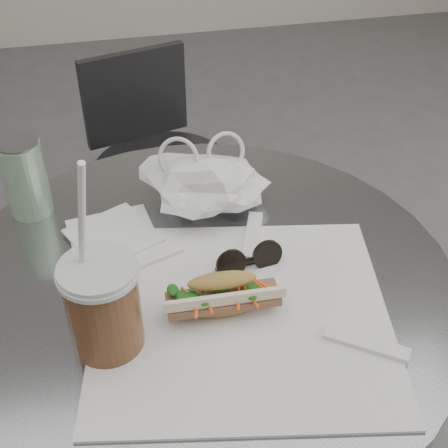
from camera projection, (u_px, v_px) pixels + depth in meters
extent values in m
cylinder|color=slate|center=(205.00, 425.00, 1.14)|extent=(0.08, 0.08, 0.71)
cylinder|color=slate|center=(200.00, 283.00, 0.92)|extent=(0.76, 0.76, 0.02)
cylinder|color=#29292C|center=(172.00, 285.00, 1.95)|extent=(0.33, 0.33, 0.02)
cylinder|color=#29292C|center=(168.00, 233.00, 1.81)|extent=(0.06, 0.06, 0.44)
cylinder|color=#29292C|center=(163.00, 169.00, 1.68)|extent=(0.37, 0.37, 0.02)
cube|color=#29292C|center=(135.00, 96.00, 1.71)|extent=(0.29, 0.10, 0.26)
cube|color=white|center=(241.00, 314.00, 0.85)|extent=(0.46, 0.45, 0.00)
ellipsoid|color=#B09442|center=(223.00, 307.00, 0.85)|extent=(0.19, 0.07, 0.02)
cube|color=brown|center=(223.00, 299.00, 0.84)|extent=(0.15, 0.05, 0.01)
ellipsoid|color=#B09442|center=(222.00, 284.00, 0.83)|extent=(0.19, 0.07, 0.03)
cylinder|color=brown|center=(104.00, 311.00, 0.78)|extent=(0.09, 0.09, 0.12)
cylinder|color=silver|center=(97.00, 270.00, 0.74)|extent=(0.10, 0.10, 0.01)
cylinder|color=white|center=(82.00, 238.00, 0.71)|extent=(0.04, 0.06, 0.23)
cylinder|color=black|center=(231.00, 264.00, 0.91)|extent=(0.05, 0.02, 0.05)
cylinder|color=black|center=(267.00, 255.00, 0.92)|extent=(0.05, 0.02, 0.05)
cube|color=black|center=(249.00, 262.00, 0.92)|extent=(0.02, 0.01, 0.00)
cube|color=white|center=(113.00, 237.00, 0.98)|extent=(0.15, 0.15, 0.01)
cube|color=white|center=(113.00, 235.00, 0.98)|extent=(0.16, 0.16, 0.00)
cylinder|color=#61A768|center=(25.00, 178.00, 1.00)|extent=(0.07, 0.07, 0.13)
cylinder|color=slate|center=(17.00, 143.00, 0.96)|extent=(0.07, 0.07, 0.00)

